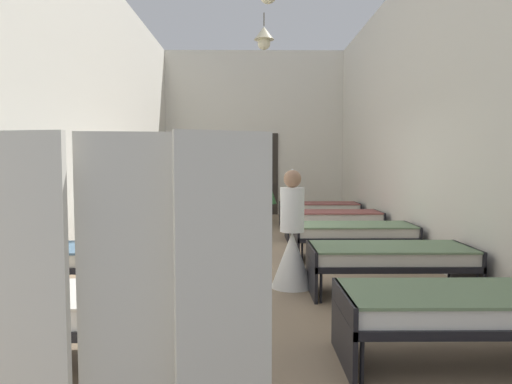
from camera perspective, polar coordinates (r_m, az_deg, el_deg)
ground_plane at (r=7.46m, az=0.07°, el=-8.76°), size 5.82×13.27×0.10m
room_shell at (r=8.52m, az=-0.01°, el=9.45°), size 5.62×12.87×4.81m
bed_left_row_0 at (r=3.95m, az=-23.22°, el=-13.22°), size 1.90×0.84×0.57m
bed_right_row_0 at (r=4.01m, az=24.29°, el=-12.98°), size 1.90×0.84×0.57m
bed_left_row_1 at (r=5.69m, az=-15.78°, el=-7.84°), size 1.90×0.84×0.57m
bed_right_row_1 at (r=5.74m, az=16.24°, el=-7.75°), size 1.90×0.84×0.57m
bed_left_row_2 at (r=7.52m, az=-11.97°, el=-4.96°), size 1.90×0.84×0.57m
bed_right_row_2 at (r=7.55m, az=12.06°, el=-4.92°), size 1.90×0.84×0.57m
bed_left_row_3 at (r=9.37m, az=-9.67°, el=-3.20°), size 1.90×0.84×0.57m
bed_right_row_3 at (r=9.39m, az=9.53°, el=-3.18°), size 1.90×0.84×0.57m
bed_left_row_4 at (r=11.24m, az=-8.14°, el=-2.02°), size 1.90×0.84×0.57m
bed_right_row_4 at (r=11.26m, az=7.84°, el=-2.01°), size 1.90×0.84×0.57m
nurse_near_aisle at (r=7.06m, az=-3.03°, el=-4.71°), size 0.52×0.52×1.49m
nurse_mid_aisle at (r=5.79m, az=4.49°, el=-6.60°), size 0.52×0.52×1.49m
patient_seated_primary at (r=11.25m, az=-6.33°, el=0.20°), size 0.44×0.44×0.80m
potted_plant at (r=11.86m, az=1.12°, el=0.26°), size 0.61×0.61×1.36m
privacy_screen at (r=2.11m, az=-15.82°, el=-16.47°), size 1.25×0.19×1.70m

